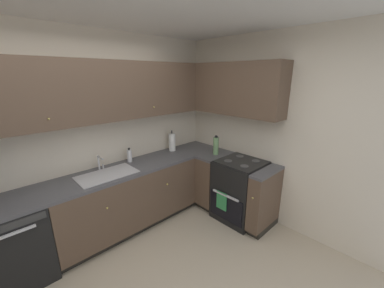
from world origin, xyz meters
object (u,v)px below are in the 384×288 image
(dishwasher, at_px, (14,244))
(oven_range, at_px, (240,189))
(oil_bottle, at_px, (216,146))
(paper_towel_roll, at_px, (172,142))
(soap_bottle, at_px, (129,156))

(dishwasher, distance_m, oven_range, 2.74)
(dishwasher, relative_size, oil_bottle, 2.87)
(paper_towel_roll, relative_size, oil_bottle, 1.16)
(oven_range, relative_size, oil_bottle, 3.50)
(dishwasher, distance_m, paper_towel_roll, 2.28)
(dishwasher, xyz_separation_m, oil_bottle, (2.56, -0.45, 0.60))
(soap_bottle, distance_m, paper_towel_roll, 0.76)
(dishwasher, bearing_deg, paper_towel_roll, 4.19)
(soap_bottle, xyz_separation_m, oil_bottle, (1.12, -0.63, 0.05))
(oven_range, xyz_separation_m, oil_bottle, (-0.02, 0.47, 0.57))
(dishwasher, bearing_deg, soap_bottle, 7.16)
(dishwasher, height_order, oil_bottle, oil_bottle)
(paper_towel_roll, bearing_deg, oil_bottle, -58.88)
(soap_bottle, relative_size, paper_towel_roll, 0.59)
(dishwasher, relative_size, paper_towel_roll, 2.47)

